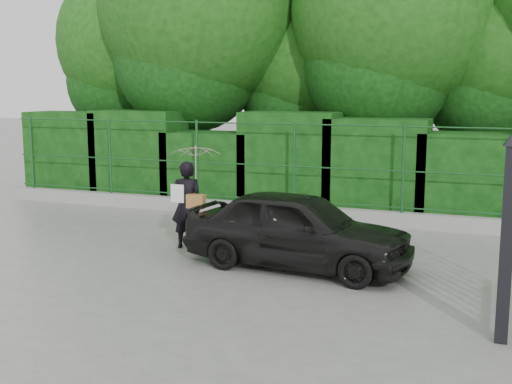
% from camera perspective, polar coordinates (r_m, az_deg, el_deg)
% --- Properties ---
extents(ground, '(80.00, 80.00, 0.00)m').
position_cam_1_polar(ground, '(10.02, -6.60, -7.11)').
color(ground, gray).
extents(kerb, '(14.00, 0.25, 0.30)m').
position_cam_1_polar(kerb, '(14.02, 1.81, -1.70)').
color(kerb, '#9E9E99').
rests_on(kerb, ground).
extents(fence, '(14.13, 0.06, 1.80)m').
position_cam_1_polar(fence, '(13.79, 2.70, 2.53)').
color(fence, '#17491E').
rests_on(fence, kerb).
extents(hedge, '(14.20, 1.20, 2.27)m').
position_cam_1_polar(hedge, '(14.84, 2.85, 2.44)').
color(hedge, black).
rests_on(hedge, ground).
extents(trees, '(17.10, 6.15, 8.08)m').
position_cam_1_polar(trees, '(16.70, 9.47, 15.33)').
color(trees, black).
rests_on(trees, ground).
extents(gate, '(0.22, 2.33, 2.36)m').
position_cam_1_polar(gate, '(7.98, 21.39, -3.14)').
color(gate, black).
rests_on(gate, ground).
extents(woman, '(0.93, 0.92, 1.83)m').
position_cam_1_polar(woman, '(11.28, -5.66, 1.03)').
color(woman, black).
rests_on(woman, ground).
extents(car, '(3.75, 1.84, 1.23)m').
position_cam_1_polar(car, '(10.10, 3.72, -3.32)').
color(car, black).
rests_on(car, ground).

